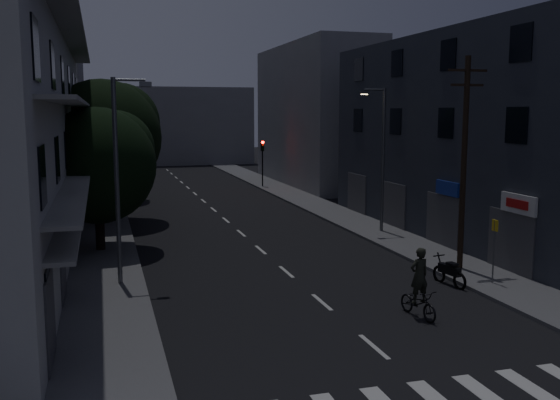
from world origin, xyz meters
TOP-DOWN VIEW (x-y plane):
  - ground at (0.00, 25.00)m, footprint 160.00×160.00m
  - sidewalk_left at (-7.50, 25.00)m, footprint 3.00×90.00m
  - sidewalk_right at (7.50, 25.00)m, footprint 3.00×90.00m
  - lane_markings at (0.00, 31.25)m, footprint 0.15×60.50m
  - building_left at (-11.98, 18.00)m, footprint 7.00×36.00m
  - building_right at (11.99, 14.00)m, footprint 6.19×28.00m
  - building_far_left at (-12.00, 48.00)m, footprint 6.00×20.00m
  - building_far_right at (12.00, 42.00)m, footprint 6.00×20.00m
  - building_far_end at (0.00, 70.00)m, footprint 24.00×8.00m
  - tree_near at (-7.63, 17.21)m, footprint 5.63×5.63m
  - tree_mid at (-7.27, 25.38)m, footprint 7.05×7.05m
  - tree_far at (-7.17, 35.37)m, footprint 6.13×6.13m
  - traffic_signal_far_right at (6.53, 40.43)m, footprint 0.28×0.37m
  - traffic_signal_far_left at (-6.73, 38.48)m, footprint 0.28×0.37m
  - street_lamp_left_near at (-6.84, 10.71)m, footprint 1.51×0.25m
  - street_lamp_right at (7.55, 17.80)m, footprint 1.51×0.25m
  - street_lamp_left_far at (-7.26, 28.56)m, footprint 1.51×0.25m
  - utility_pole at (7.24, 9.03)m, footprint 1.80×0.24m
  - bus_stop_sign at (7.19, 6.60)m, footprint 0.06×0.35m
  - motorcycle at (5.64, 7.23)m, footprint 0.60×1.93m
  - cyclist at (2.54, 4.04)m, footprint 0.94×1.96m

SIDE VIEW (x-z plane):
  - ground at x=0.00m, z-range 0.00..0.00m
  - lane_markings at x=0.00m, z-range 0.00..0.01m
  - sidewalk_left at x=-7.50m, z-range 0.00..0.15m
  - sidewalk_right at x=7.50m, z-range 0.00..0.15m
  - motorcycle at x=5.64m, z-range -0.13..1.11m
  - cyclist at x=2.54m, z-range -0.39..2.00m
  - bus_stop_sign at x=7.19m, z-range 0.63..3.15m
  - traffic_signal_far_right at x=6.53m, z-range 1.05..5.15m
  - traffic_signal_far_left at x=-6.73m, z-range 1.05..5.15m
  - tree_near at x=-7.63m, z-range 1.02..7.97m
  - street_lamp_left_near at x=-6.84m, z-range 0.60..8.60m
  - street_lamp_right at x=7.55m, z-range 0.60..8.60m
  - street_lamp_left_far at x=-7.26m, z-range 0.60..8.60m
  - utility_pole at x=7.24m, z-range 0.37..9.37m
  - tree_far at x=-7.17m, z-range 1.11..8.68m
  - building_far_end at x=0.00m, z-range 0.00..10.00m
  - building_right at x=11.99m, z-range 0.00..11.00m
  - tree_mid at x=-7.27m, z-range 1.23..9.91m
  - building_far_right at x=12.00m, z-range 0.00..13.00m
  - building_left at x=-11.98m, z-range -0.01..13.99m
  - building_far_left at x=-12.00m, z-range 0.00..16.00m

